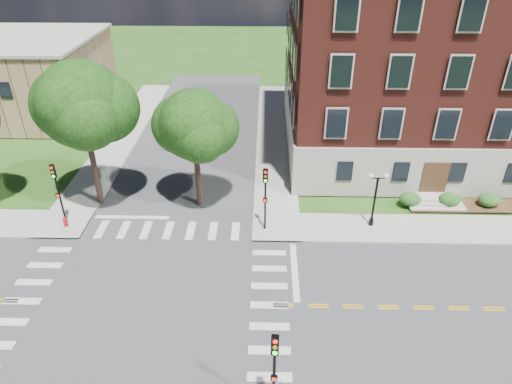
{
  "coord_description": "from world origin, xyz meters",
  "views": [
    {
      "loc": [
        6.87,
        -19.15,
        19.03
      ],
      "look_at": [
        6.26,
        7.34,
        3.2
      ],
      "focal_mm": 32.0,
      "sensor_mm": 36.0,
      "label": 1
    }
  ],
  "objects_px": {
    "twin_lamp_west": "(375,196)",
    "fire_hydrant": "(65,222)",
    "traffic_signal_nw": "(57,187)",
    "traffic_signal_se": "(274,366)",
    "traffic_signal_ne": "(265,192)"
  },
  "relations": [
    {
      "from": "traffic_signal_se",
      "to": "traffic_signal_nw",
      "type": "relative_size",
      "value": 1.0
    },
    {
      "from": "traffic_signal_ne",
      "to": "traffic_signal_nw",
      "type": "height_order",
      "value": "same"
    },
    {
      "from": "traffic_signal_ne",
      "to": "fire_hydrant",
      "type": "distance_m",
      "value": 14.56
    },
    {
      "from": "traffic_signal_nw",
      "to": "fire_hydrant",
      "type": "relative_size",
      "value": 6.4
    },
    {
      "from": "twin_lamp_west",
      "to": "fire_hydrant",
      "type": "relative_size",
      "value": 5.64
    },
    {
      "from": "twin_lamp_west",
      "to": "fire_hydrant",
      "type": "bearing_deg",
      "value": -178.39
    },
    {
      "from": "traffic_signal_ne",
      "to": "traffic_signal_nw",
      "type": "xyz_separation_m",
      "value": [
        -14.39,
        0.28,
        0.0
      ]
    },
    {
      "from": "traffic_signal_ne",
      "to": "fire_hydrant",
      "type": "relative_size",
      "value": 6.4
    },
    {
      "from": "traffic_signal_ne",
      "to": "fire_hydrant",
      "type": "bearing_deg",
      "value": 179.89
    },
    {
      "from": "fire_hydrant",
      "to": "twin_lamp_west",
      "type": "bearing_deg",
      "value": 1.61
    },
    {
      "from": "twin_lamp_west",
      "to": "fire_hydrant",
      "type": "height_order",
      "value": "twin_lamp_west"
    },
    {
      "from": "traffic_signal_nw",
      "to": "traffic_signal_ne",
      "type": "bearing_deg",
      "value": -1.12
    },
    {
      "from": "traffic_signal_se",
      "to": "traffic_signal_ne",
      "type": "bearing_deg",
      "value": 91.84
    },
    {
      "from": "traffic_signal_nw",
      "to": "twin_lamp_west",
      "type": "height_order",
      "value": "traffic_signal_nw"
    },
    {
      "from": "traffic_signal_ne",
      "to": "twin_lamp_west",
      "type": "xyz_separation_m",
      "value": [
        7.65,
        0.65,
        -0.66
      ]
    }
  ]
}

